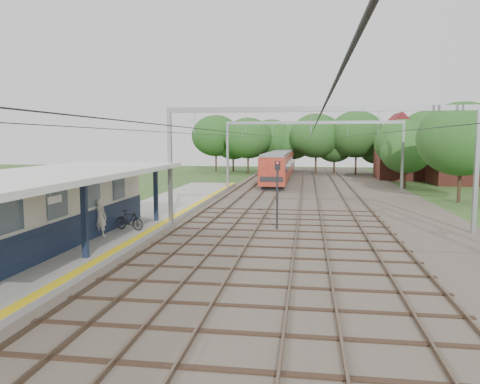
{
  "coord_description": "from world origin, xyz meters",
  "views": [
    {
      "loc": [
        3.03,
        -11.6,
        5.12
      ],
      "look_at": [
        -1.54,
        19.86,
        1.6
      ],
      "focal_mm": 35.0,
      "sensor_mm": 36.0,
      "label": 1
    }
  ],
  "objects_px": {
    "person": "(100,218)",
    "train": "(281,164)",
    "signal_post": "(277,189)",
    "bicycle": "(129,220)"
  },
  "relations": [
    {
      "from": "person",
      "to": "signal_post",
      "type": "bearing_deg",
      "value": -143.72
    },
    {
      "from": "person",
      "to": "train",
      "type": "height_order",
      "value": "train"
    },
    {
      "from": "person",
      "to": "train",
      "type": "bearing_deg",
      "value": -90.96
    },
    {
      "from": "train",
      "to": "signal_post",
      "type": "distance_m",
      "value": 36.72
    },
    {
      "from": "person",
      "to": "bicycle",
      "type": "relative_size",
      "value": 1.08
    },
    {
      "from": "signal_post",
      "to": "bicycle",
      "type": "bearing_deg",
      "value": -139.76
    },
    {
      "from": "person",
      "to": "signal_post",
      "type": "relative_size",
      "value": 0.48
    },
    {
      "from": "bicycle",
      "to": "signal_post",
      "type": "distance_m",
      "value": 8.31
    },
    {
      "from": "bicycle",
      "to": "train",
      "type": "height_order",
      "value": "train"
    },
    {
      "from": "person",
      "to": "signal_post",
      "type": "xyz_separation_m",
      "value": [
        8.5,
        4.53,
        1.11
      ]
    }
  ]
}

